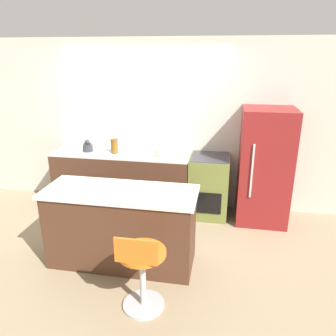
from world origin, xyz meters
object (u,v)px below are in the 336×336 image
Objects in this scene: stool_chair at (142,269)px; kettle at (88,147)px; refrigerator at (264,167)px; mixing_bowl at (164,152)px; oven_range at (209,186)px.

kettle is at bearing 123.83° from stool_chair.
refrigerator is 2.48m from stool_chair.
refrigerator reaches higher than mixing_bowl.
refrigerator is (0.78, -0.03, 0.37)m from oven_range.
stool_chair is at bearing -84.72° from mixing_bowl.
oven_range reaches higher than stool_chair.
oven_range is 2.18m from stool_chair.
stool_chair is 3.25× the size of mixing_bowl.
oven_range is 5.07× the size of kettle.
oven_range is at bearing 1.36° from kettle.
oven_range is 1.06× the size of stool_chair.
oven_range is 1.97m from kettle.
refrigerator reaches higher than kettle.
stool_chair is at bearing -103.14° from oven_range.
refrigerator is at bearing -2.23° from oven_range.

